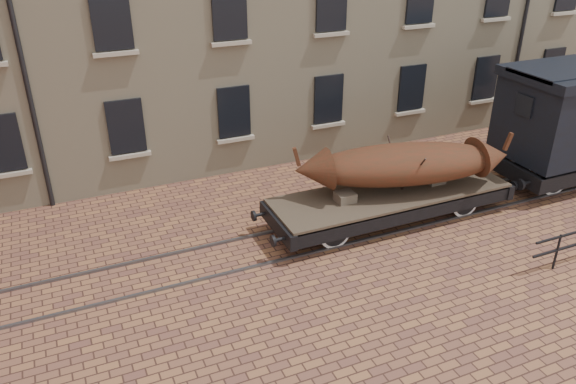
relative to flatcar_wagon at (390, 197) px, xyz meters
name	(u,v)px	position (x,y,z in m)	size (l,w,h in m)	color
ground	(373,223)	(-0.52, 0.00, -0.75)	(90.00, 90.00, 0.00)	brown
rail_track	(373,223)	(-0.52, 0.00, -0.72)	(30.00, 1.52, 0.06)	#59595E
flatcar_wagon	(390,197)	(0.00, 0.00, 0.00)	(7.98, 2.16, 1.20)	#4E3E2F
iron_boat	(404,164)	(0.36, 0.00, 0.99)	(6.39, 2.99, 1.55)	#532214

